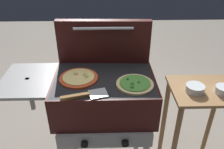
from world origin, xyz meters
The scene contains 8 objects.
grill centered at (-0.01, 0.00, 0.76)m, with size 0.96×0.53×0.90m.
grill_lid_open centered at (0.00, 0.21, 1.05)m, with size 0.63×0.09×0.30m.
pizza_veggie centered at (0.18, -0.09, 0.91)m, with size 0.22×0.22×0.03m.
pizza_cheese centered at (-0.16, -0.01, 0.91)m, with size 0.24×0.24×0.04m.
spatula centered at (-0.11, -0.20, 0.91)m, with size 0.27×0.12×0.02m.
prep_table centered at (0.66, 0.00, 0.57)m, with size 0.44×0.36×0.80m.
topping_bowl_near centered at (0.76, -0.05, 0.82)m, with size 0.11×0.11×0.04m.
topping_bowl_far centered at (0.58, -0.03, 0.82)m, with size 0.12×0.12×0.04m.
Camera 1 is at (0.01, -1.24, 1.65)m, focal length 36.99 mm.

